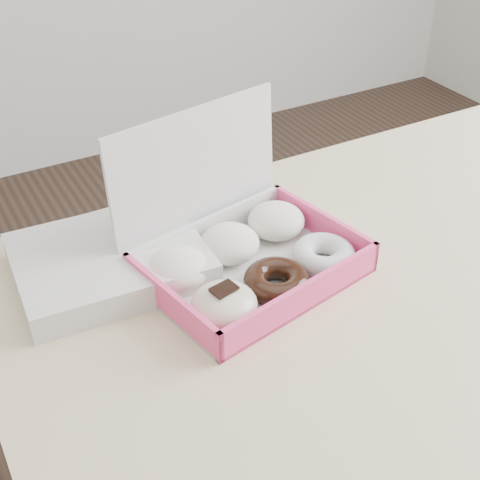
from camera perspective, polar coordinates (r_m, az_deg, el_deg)
table at (r=1.10m, az=12.61°, el=-6.20°), size 1.20×0.80×0.75m
donut_box at (r=1.01m, az=0.23°, el=-1.06°), size 0.35×0.31×0.23m
newspapers at (r=1.03m, az=-11.07°, el=-1.78°), size 0.29×0.24×0.04m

